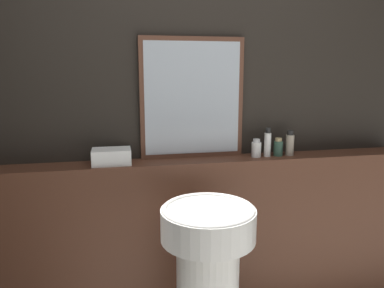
{
  "coord_description": "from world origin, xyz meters",
  "views": [
    {
      "loc": [
        -0.48,
        -0.52,
        1.49
      ],
      "look_at": [
        -0.09,
        1.37,
        1.11
      ],
      "focal_mm": 35.0,
      "sensor_mm": 36.0,
      "label": 1
    }
  ],
  "objects_px": {
    "towel_stack": "(112,156)",
    "pedestal_sink": "(208,283)",
    "shampoo_bottle": "(256,149)",
    "lotion_bottle": "(278,148)",
    "body_wash_bottle": "(290,144)",
    "mirror": "(192,98)",
    "conditioner_bottle": "(268,143)"
  },
  "relations": [
    {
      "from": "towel_stack",
      "to": "pedestal_sink",
      "type": "bearing_deg",
      "value": -47.52
    },
    {
      "from": "shampoo_bottle",
      "to": "lotion_bottle",
      "type": "bearing_deg",
      "value": 0.0
    },
    {
      "from": "towel_stack",
      "to": "lotion_bottle",
      "type": "xyz_separation_m",
      "value": [
        0.95,
        0.0,
        0.01
      ]
    },
    {
      "from": "shampoo_bottle",
      "to": "body_wash_bottle",
      "type": "bearing_deg",
      "value": 0.0
    },
    {
      "from": "body_wash_bottle",
      "to": "lotion_bottle",
      "type": "bearing_deg",
      "value": 180.0
    },
    {
      "from": "towel_stack",
      "to": "lotion_bottle",
      "type": "distance_m",
      "value": 0.95
    },
    {
      "from": "pedestal_sink",
      "to": "mirror",
      "type": "bearing_deg",
      "value": 86.11
    },
    {
      "from": "mirror",
      "to": "conditioner_bottle",
      "type": "bearing_deg",
      "value": -9.96
    },
    {
      "from": "mirror",
      "to": "lotion_bottle",
      "type": "bearing_deg",
      "value": -8.64
    },
    {
      "from": "pedestal_sink",
      "to": "lotion_bottle",
      "type": "distance_m",
      "value": 0.88
    },
    {
      "from": "towel_stack",
      "to": "conditioner_bottle",
      "type": "bearing_deg",
      "value": -0.0
    },
    {
      "from": "towel_stack",
      "to": "body_wash_bottle",
      "type": "xyz_separation_m",
      "value": [
        1.02,
        0.0,
        0.03
      ]
    },
    {
      "from": "mirror",
      "to": "shampoo_bottle",
      "type": "height_order",
      "value": "mirror"
    },
    {
      "from": "towel_stack",
      "to": "body_wash_bottle",
      "type": "height_order",
      "value": "body_wash_bottle"
    },
    {
      "from": "body_wash_bottle",
      "to": "pedestal_sink",
      "type": "bearing_deg",
      "value": -142.9
    },
    {
      "from": "mirror",
      "to": "lotion_bottle",
      "type": "xyz_separation_m",
      "value": [
        0.5,
        -0.08,
        -0.29
      ]
    },
    {
      "from": "conditioner_bottle",
      "to": "shampoo_bottle",
      "type": "bearing_deg",
      "value": 180.0
    },
    {
      "from": "pedestal_sink",
      "to": "body_wash_bottle",
      "type": "relative_size",
      "value": 6.03
    },
    {
      "from": "conditioner_bottle",
      "to": "body_wash_bottle",
      "type": "relative_size",
      "value": 1.14
    },
    {
      "from": "mirror",
      "to": "shampoo_bottle",
      "type": "xyz_separation_m",
      "value": [
        0.36,
        -0.08,
        -0.29
      ]
    },
    {
      "from": "shampoo_bottle",
      "to": "lotion_bottle",
      "type": "distance_m",
      "value": 0.13
    },
    {
      "from": "towel_stack",
      "to": "shampoo_bottle",
      "type": "height_order",
      "value": "shampoo_bottle"
    },
    {
      "from": "conditioner_bottle",
      "to": "lotion_bottle",
      "type": "height_order",
      "value": "conditioner_bottle"
    },
    {
      "from": "pedestal_sink",
      "to": "body_wash_bottle",
      "type": "bearing_deg",
      "value": 37.1
    },
    {
      "from": "pedestal_sink",
      "to": "lotion_bottle",
      "type": "height_order",
      "value": "lotion_bottle"
    },
    {
      "from": "mirror",
      "to": "lotion_bottle",
      "type": "distance_m",
      "value": 0.58
    },
    {
      "from": "conditioner_bottle",
      "to": "towel_stack",
      "type": "bearing_deg",
      "value": 180.0
    },
    {
      "from": "pedestal_sink",
      "to": "towel_stack",
      "type": "xyz_separation_m",
      "value": [
        -0.42,
        0.46,
        0.52
      ]
    },
    {
      "from": "pedestal_sink",
      "to": "mirror",
      "type": "distance_m",
      "value": 0.98
    },
    {
      "from": "towel_stack",
      "to": "lotion_bottle",
      "type": "relative_size",
      "value": 1.92
    },
    {
      "from": "towel_stack",
      "to": "lotion_bottle",
      "type": "height_order",
      "value": "lotion_bottle"
    },
    {
      "from": "mirror",
      "to": "body_wash_bottle",
      "type": "height_order",
      "value": "mirror"
    }
  ]
}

